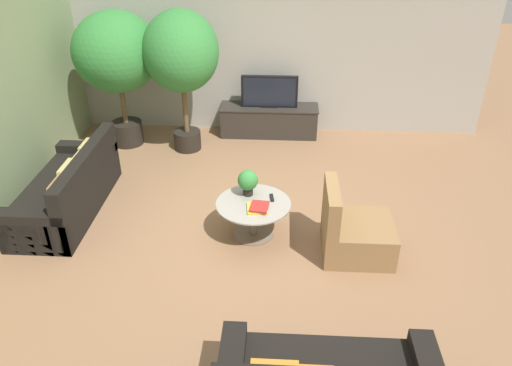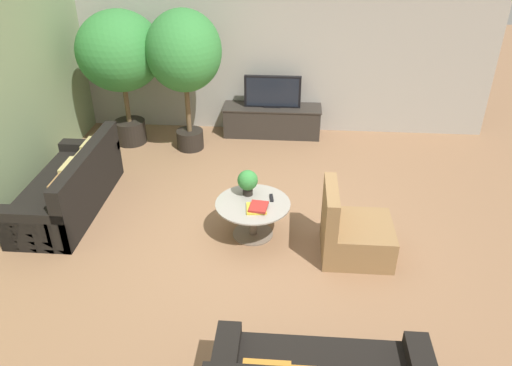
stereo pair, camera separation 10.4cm
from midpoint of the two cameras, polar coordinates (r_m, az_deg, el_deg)
The scene contains 12 objects.
ground_plane at distance 6.26m, azimuth -0.50°, elevation -5.64°, with size 24.00×24.00×0.00m, color #8C6647.
back_wall_stone at distance 8.60m, azimuth 0.91°, elevation 15.62°, with size 7.40×0.12×3.00m, color #A39E93.
media_console at distance 8.70m, azimuth 1.16°, elevation 7.20°, with size 1.67×0.50×0.52m.
television at distance 8.51m, azimuth 1.19°, elevation 10.38°, with size 0.95×0.13×0.54m.
coffee_table at distance 6.04m, azimuth -0.79°, elevation -3.44°, with size 0.90×0.90×0.46m.
couch_by_wall at distance 7.00m, azimuth -21.00°, elevation -0.81°, with size 0.84×2.00×0.84m.
armchair_wicker at distance 5.88m, azimuth 10.55°, elevation -5.58°, with size 0.80×0.76×0.86m.
potted_palm_tall at distance 8.26m, azimuth -16.01°, elevation 13.83°, with size 1.33×1.33×2.18m.
potted_palm_corner at distance 7.83m, azimuth -8.95°, elevation 14.27°, with size 1.15×1.15×2.24m.
potted_plant_tabletop at distance 6.03m, azimuth -1.43°, elevation 0.20°, with size 0.25×0.25×0.33m.
book_stack at distance 5.83m, azimuth -0.26°, elevation -2.83°, with size 0.27×0.27×0.05m.
remote_black at distance 6.05m, azimuth 1.33°, elevation -1.69°, with size 0.04×0.16×0.02m, color black.
Camera 1 is at (0.29, -5.07, 3.66)m, focal length 35.00 mm.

